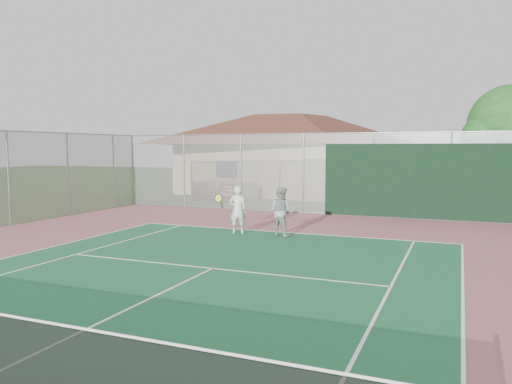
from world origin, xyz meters
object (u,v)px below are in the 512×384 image
(bleachers, at_px, (224,191))
(clubhouse, at_px, (291,146))
(player_white_front, at_px, (237,210))
(player_grey_back, at_px, (281,212))

(bleachers, bearing_deg, clubhouse, 95.66)
(clubhouse, distance_m, bleachers, 6.53)
(clubhouse, bearing_deg, bleachers, -103.44)
(bleachers, distance_m, player_white_front, 10.94)
(clubhouse, xyz_separation_m, player_white_front, (3.22, -15.33, -2.19))
(player_grey_back, bearing_deg, player_white_front, 18.70)
(bleachers, xyz_separation_m, player_grey_back, (6.70, -9.50, 0.26))
(player_grey_back, bearing_deg, bleachers, -40.45)
(bleachers, xyz_separation_m, player_white_front, (5.21, -9.62, 0.27))
(player_white_front, bearing_deg, bleachers, -76.82)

